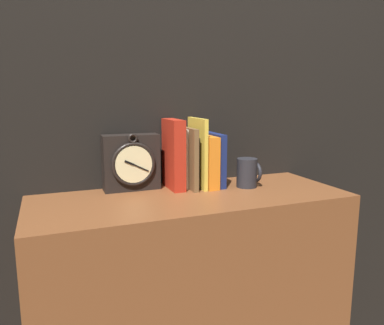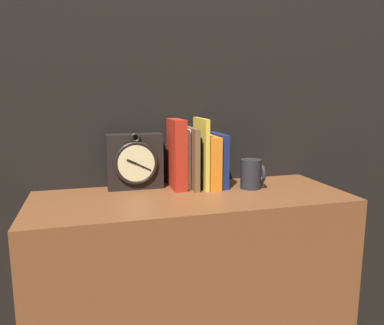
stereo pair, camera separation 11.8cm
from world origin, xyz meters
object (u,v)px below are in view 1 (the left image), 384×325
Objects in this scene: clock at (131,162)px; book_slot6_navy at (214,159)px; book_slot3_black at (191,161)px; book_slot4_yellow at (198,153)px; mug at (248,173)px; book_slot0_red at (174,154)px; book_slot1_cream at (180,158)px; book_slot5_orange at (206,161)px; book_slot2_brown at (188,158)px.

clock reaches higher than book_slot6_navy.
book_slot4_yellow is (0.02, -0.02, 0.03)m from book_slot3_black.
book_slot6_navy is 0.13m from mug.
book_slot0_red is 0.09m from book_slot4_yellow.
book_slot0_red is at bearing -12.34° from clock.
clock is 1.05× the size of book_slot6_navy.
book_slot3_black is 0.73× the size of book_slot4_yellow.
book_slot1_cream reaches higher than book_slot3_black.
book_slot5_orange is at bearing -4.93° from book_slot0_red.
book_slot1_cream is 0.24m from mug.
book_slot3_black is at bearing 154.41° from mug.
book_slot3_black is at bearing -6.76° from book_slot1_cream.
clock is at bearing 172.98° from book_slot6_navy.
book_slot0_red is at bearing -155.02° from book_slot1_cream.
book_slot5_orange is at bearing 153.27° from mug.
book_slot4_yellow is 0.07m from book_slot6_navy.
book_slot2_brown reaches higher than book_slot3_black.
book_slot3_black is at bearing 7.99° from book_slot0_red.
book_slot4_yellow is 0.19m from mug.
book_slot4_yellow reaches higher than book_slot6_navy.
book_slot5_orange is 0.04m from book_slot6_navy.
book_slot6_navy is (0.04, 0.00, 0.00)m from book_slot5_orange.
book_slot2_brown is at bearing 161.07° from mug.
book_slot5_orange is 0.15m from mug.
book_slot1_cream is 0.04m from book_slot3_black.
book_slot1_cream is 0.03m from book_slot2_brown.
book_slot2_brown is at bearing 179.16° from book_slot5_orange.
book_slot5_orange is (0.06, -0.00, -0.01)m from book_slot2_brown.
book_slot0_red reaches higher than clock.
clock is 0.23m from book_slot4_yellow.
book_slot0_red is at bearing 174.68° from book_slot4_yellow.
mug is at bearing -22.61° from book_slot1_cream.
book_slot1_cream is 0.06m from book_slot4_yellow.
book_slot0_red is 1.28× the size of book_slot6_navy.
book_slot4_yellow is at bearing 1.67° from book_slot2_brown.
book_slot6_navy is (0.15, -0.01, -0.03)m from book_slot0_red.
mug is (0.10, -0.07, -0.04)m from book_slot6_navy.
book_slot5_orange is (0.25, -0.04, -0.00)m from clock.
book_slot6_navy is at bearing -7.02° from clock.
book_slot2_brown reaches higher than book_slot5_orange.
book_slot0_red reaches higher than mug.
book_slot3_black reaches higher than mug.
book_slot5_orange is 1.78× the size of mug.
book_slot4_yellow is at bearing -21.59° from book_slot1_cream.
mug is (0.13, -0.07, -0.04)m from book_slot5_orange.
clock is at bearing 174.41° from book_slot1_cream.
book_slot0_red is at bearing 178.02° from book_slot6_navy.
clock is at bearing 174.20° from book_slot3_black.
book_slot4_yellow reaches higher than book_slot1_cream.
book_slot6_navy reaches higher than book_slot5_orange.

